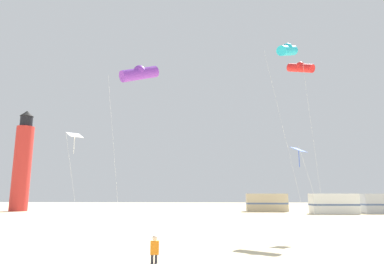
# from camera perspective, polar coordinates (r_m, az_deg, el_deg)

# --- Properties ---
(kite_flyer_standing) EXTENTS (0.40, 0.55, 1.16)m
(kite_flyer_standing) POSITION_cam_1_polar(r_m,az_deg,el_deg) (14.24, -6.50, -19.48)
(kite_flyer_standing) COLOR orange
(kite_flyer_standing) RESTS_ON ground
(kite_diamond_blue) EXTENTS (2.06, 2.06, 6.01)m
(kite_diamond_blue) POSITION_cam_1_polar(r_m,az_deg,el_deg) (23.92, 18.06, -3.37)
(kite_diamond_blue) COLOR silver
(kite_diamond_blue) RESTS_ON ground
(kite_tube_scarlet) EXTENTS (2.15, 2.39, 13.99)m
(kite_tube_scarlet) POSITION_cam_1_polar(r_m,az_deg,el_deg) (29.76, 18.25, 10.54)
(kite_tube_scarlet) COLOR silver
(kite_tube_scarlet) RESTS_ON ground
(kite_tube_cyan) EXTENTS (2.72, 2.93, 13.51)m
(kite_tube_cyan) POSITION_cam_1_polar(r_m,az_deg,el_deg) (24.93, 16.18, 13.45)
(kite_tube_cyan) COLOR silver
(kite_tube_cyan) RESTS_ON ground
(kite_diamond_white) EXTENTS (1.47, 1.47, 6.74)m
(kite_diamond_white) POSITION_cam_1_polar(r_m,az_deg,el_deg) (22.49, -19.64, -1.04)
(kite_diamond_white) COLOR silver
(kite_diamond_white) RESTS_ON ground
(kite_tube_violet) EXTENTS (3.17, 3.05, 10.68)m
(kite_tube_violet) POSITION_cam_1_polar(r_m,az_deg,el_deg) (20.48, -9.07, 9.99)
(kite_tube_violet) COLOR silver
(kite_tube_violet) RESTS_ON ground
(lighthouse_distant) EXTENTS (2.80, 2.80, 16.80)m
(lighthouse_distant) POSITION_cam_1_polar(r_m,az_deg,el_deg) (61.99, -27.27, -4.77)
(lighthouse_distant) COLOR red
(lighthouse_distant) RESTS_ON ground
(rv_van_tan) EXTENTS (6.49, 2.49, 2.80)m
(rv_van_tan) POSITION_cam_1_polar(r_m,az_deg,el_deg) (55.27, 12.79, -11.81)
(rv_van_tan) COLOR #C6B28C
(rv_van_tan) RESTS_ON ground
(rv_van_white) EXTENTS (6.54, 2.62, 2.80)m
(rv_van_white) POSITION_cam_1_polar(r_m,az_deg,el_deg) (51.89, 23.28, -11.33)
(rv_van_white) COLOR white
(rv_van_white) RESTS_ON ground
(rv_van_silver) EXTENTS (6.53, 2.61, 2.80)m
(rv_van_silver) POSITION_cam_1_polar(r_m,az_deg,el_deg) (56.06, 30.31, -10.64)
(rv_van_silver) COLOR #B7BABF
(rv_van_silver) RESTS_ON ground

